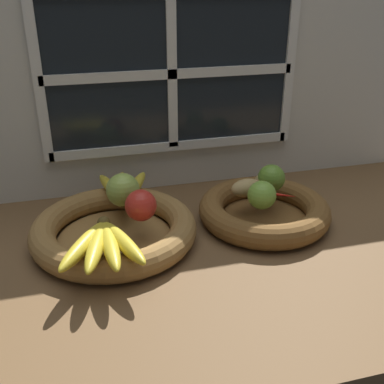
# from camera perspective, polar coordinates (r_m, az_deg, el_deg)

# --- Properties ---
(ground_plane) EXTENTS (1.40, 0.90, 0.03)m
(ground_plane) POSITION_cam_1_polar(r_m,az_deg,el_deg) (1.05, 1.10, -6.15)
(ground_plane) COLOR brown
(back_wall) EXTENTS (1.40, 0.05, 0.55)m
(back_wall) POSITION_cam_1_polar(r_m,az_deg,el_deg) (1.21, -2.72, 13.19)
(back_wall) COLOR silver
(back_wall) RESTS_ON ground_plane
(fruit_bowl_left) EXTENTS (0.36, 0.36, 0.06)m
(fruit_bowl_left) POSITION_cam_1_polar(r_m,az_deg,el_deg) (1.03, -9.64, -4.66)
(fruit_bowl_left) COLOR olive
(fruit_bowl_left) RESTS_ON ground_plane
(fruit_bowl_right) EXTENTS (0.31, 0.31, 0.06)m
(fruit_bowl_right) POSITION_cam_1_polar(r_m,az_deg,el_deg) (1.10, 8.93, -2.30)
(fruit_bowl_right) COLOR brown
(fruit_bowl_right) RESTS_ON ground_plane
(apple_red_right) EXTENTS (0.07, 0.07, 0.07)m
(apple_red_right) POSITION_cam_1_polar(r_m,az_deg,el_deg) (0.98, -6.37, -1.66)
(apple_red_right) COLOR red
(apple_red_right) RESTS_ON fruit_bowl_left
(apple_green_back) EXTENTS (0.08, 0.08, 0.08)m
(apple_green_back) POSITION_cam_1_polar(r_m,az_deg,el_deg) (1.04, -8.58, 0.25)
(apple_green_back) COLOR #99B74C
(apple_green_back) RESTS_ON fruit_bowl_left
(banana_bunch_front) EXTENTS (0.17, 0.19, 0.03)m
(banana_bunch_front) POSITION_cam_1_polar(r_m,az_deg,el_deg) (0.89, -10.97, -6.35)
(banana_bunch_front) COLOR gold
(banana_bunch_front) RESTS_ON fruit_bowl_left
(banana_bunch_back) EXTENTS (0.13, 0.19, 0.03)m
(banana_bunch_back) POSITION_cam_1_polar(r_m,az_deg,el_deg) (1.11, -8.51, 0.51)
(banana_bunch_back) COLOR yellow
(banana_bunch_back) RESTS_ON fruit_bowl_left
(potato_back) EXTENTS (0.05, 0.06, 0.04)m
(potato_back) POSITION_cam_1_polar(r_m,az_deg,el_deg) (1.13, 9.18, 1.20)
(potato_back) COLOR tan
(potato_back) RESTS_ON fruit_bowl_right
(potato_oblong) EXTENTS (0.08, 0.06, 0.04)m
(potato_oblong) POSITION_cam_1_polar(r_m,az_deg,el_deg) (1.09, 6.74, 0.53)
(potato_oblong) COLOR tan
(potato_oblong) RESTS_ON fruit_bowl_right
(lime_near) EXTENTS (0.06, 0.06, 0.06)m
(lime_near) POSITION_cam_1_polar(r_m,az_deg,el_deg) (1.03, 8.66, -0.39)
(lime_near) COLOR #7AAD3D
(lime_near) RESTS_ON fruit_bowl_right
(lime_far) EXTENTS (0.07, 0.07, 0.07)m
(lime_far) POSITION_cam_1_polar(r_m,az_deg,el_deg) (1.12, 9.82, 1.71)
(lime_far) COLOR olive
(lime_far) RESTS_ON fruit_bowl_right
(chili_pepper) EXTENTS (0.14, 0.09, 0.02)m
(chili_pepper) POSITION_cam_1_polar(r_m,az_deg,el_deg) (1.09, 9.16, -0.15)
(chili_pepper) COLOR red
(chili_pepper) RESTS_ON fruit_bowl_right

